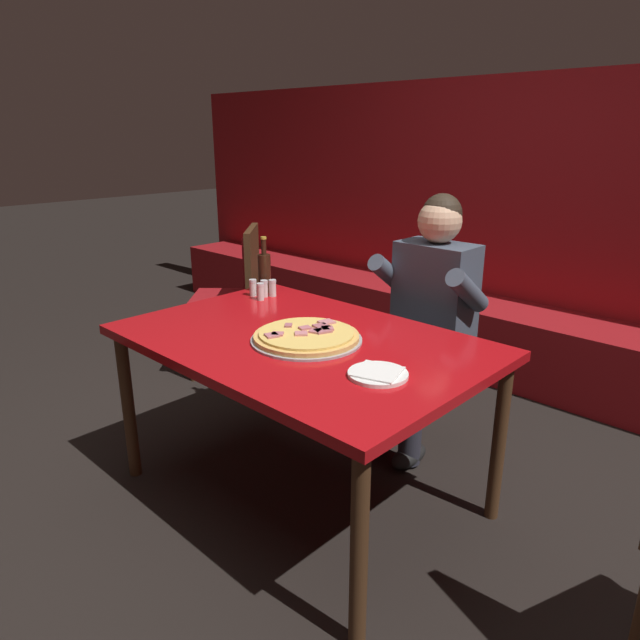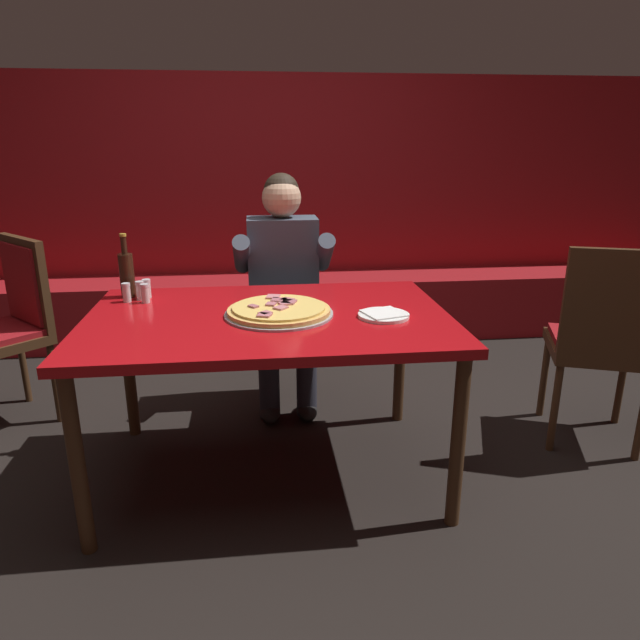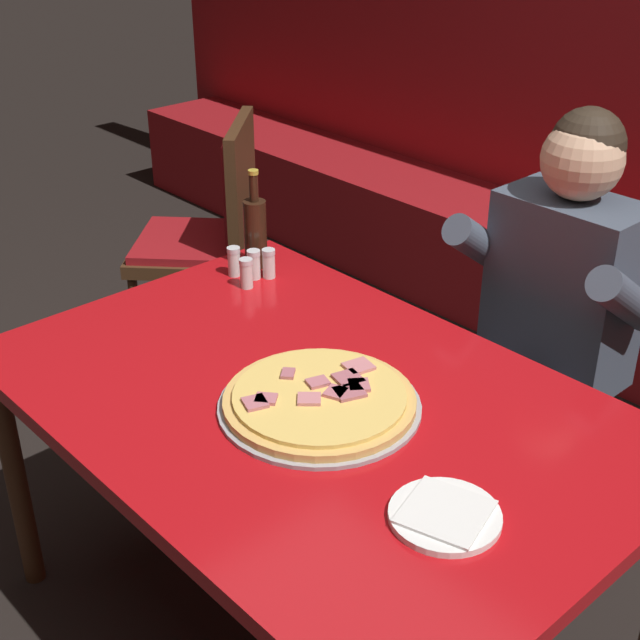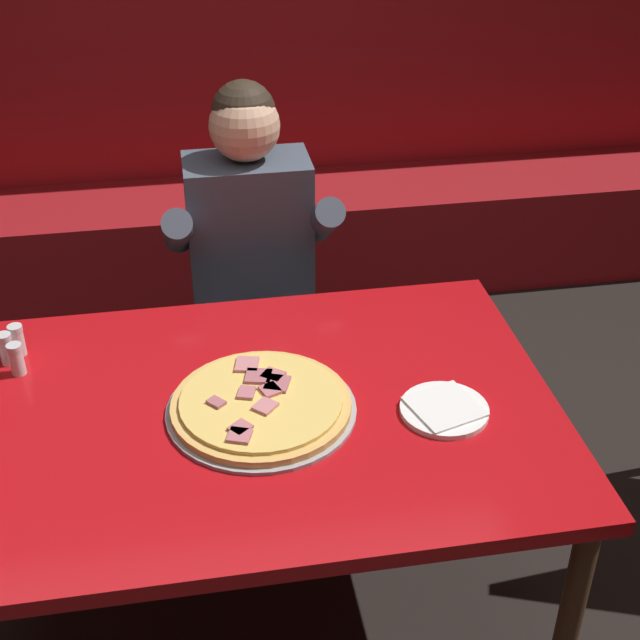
{
  "view_description": "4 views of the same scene",
  "coord_description": "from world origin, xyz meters",
  "px_view_note": "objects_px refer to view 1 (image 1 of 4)",
  "views": [
    {
      "loc": [
        1.57,
        -1.53,
        1.55
      ],
      "look_at": [
        -0.02,
        0.13,
        0.79
      ],
      "focal_mm": 32.0,
      "sensor_mm": 36.0,
      "label": 1
    },
    {
      "loc": [
        -0.05,
        -2.27,
        1.44
      ],
      "look_at": [
        0.22,
        0.01,
        0.71
      ],
      "focal_mm": 32.0,
      "sensor_mm": 36.0,
      "label": 2
    },
    {
      "loc": [
        1.25,
        -1.12,
        1.85
      ],
      "look_at": [
        -0.12,
        0.14,
        0.85
      ],
      "focal_mm": 50.0,
      "sensor_mm": 36.0,
      "label": 3
    },
    {
      "loc": [
        -0.1,
        -1.67,
        2.06
      ],
      "look_at": [
        0.21,
        0.14,
        0.89
      ],
      "focal_mm": 50.0,
      "sensor_mm": 36.0,
      "label": 4
    }
  ],
  "objects_px": {
    "pizza": "(307,336)",
    "diner_seated_blue_shirt": "(424,313)",
    "beer_bottle": "(265,272)",
    "main_dining_table": "(301,353)",
    "shaker_parmesan": "(253,288)",
    "shaker_black_pepper": "(273,289)",
    "shaker_oregano": "(264,289)",
    "plate_white_paper": "(378,374)",
    "dining_chair_far_right": "(235,290)",
    "shaker_red_pepper_flakes": "(261,292)"
  },
  "relations": [
    {
      "from": "beer_bottle",
      "to": "shaker_parmesan",
      "type": "distance_m",
      "value": 0.11
    },
    {
      "from": "beer_bottle",
      "to": "shaker_black_pepper",
      "type": "distance_m",
      "value": 0.11
    },
    {
      "from": "shaker_oregano",
      "to": "diner_seated_blue_shirt",
      "type": "bearing_deg",
      "value": 33.61
    },
    {
      "from": "main_dining_table",
      "to": "shaker_oregano",
      "type": "relative_size",
      "value": 17.42
    },
    {
      "from": "shaker_black_pepper",
      "to": "diner_seated_blue_shirt",
      "type": "height_order",
      "value": "diner_seated_blue_shirt"
    },
    {
      "from": "plate_white_paper",
      "to": "beer_bottle",
      "type": "distance_m",
      "value": 1.19
    },
    {
      "from": "main_dining_table",
      "to": "beer_bottle",
      "type": "bearing_deg",
      "value": 150.76
    },
    {
      "from": "beer_bottle",
      "to": "diner_seated_blue_shirt",
      "type": "height_order",
      "value": "diner_seated_blue_shirt"
    },
    {
      "from": "pizza",
      "to": "diner_seated_blue_shirt",
      "type": "height_order",
      "value": "diner_seated_blue_shirt"
    },
    {
      "from": "pizza",
      "to": "shaker_oregano",
      "type": "bearing_deg",
      "value": 153.3
    },
    {
      "from": "shaker_oregano",
      "to": "diner_seated_blue_shirt",
      "type": "xyz_separation_m",
      "value": [
        0.67,
        0.45,
        -0.08
      ]
    },
    {
      "from": "beer_bottle",
      "to": "shaker_black_pepper",
      "type": "relative_size",
      "value": 3.4
    },
    {
      "from": "diner_seated_blue_shirt",
      "to": "plate_white_paper",
      "type": "bearing_deg",
      "value": -66.38
    },
    {
      "from": "plate_white_paper",
      "to": "beer_bottle",
      "type": "xyz_separation_m",
      "value": [
        -1.1,
        0.44,
        0.1
      ]
    },
    {
      "from": "shaker_parmesan",
      "to": "diner_seated_blue_shirt",
      "type": "distance_m",
      "value": 0.87
    },
    {
      "from": "pizza",
      "to": "plate_white_paper",
      "type": "distance_m",
      "value": 0.43
    },
    {
      "from": "shaker_parmesan",
      "to": "diner_seated_blue_shirt",
      "type": "height_order",
      "value": "diner_seated_blue_shirt"
    },
    {
      "from": "shaker_parmesan",
      "to": "dining_chair_far_right",
      "type": "distance_m",
      "value": 0.85
    },
    {
      "from": "main_dining_table",
      "to": "pizza",
      "type": "bearing_deg",
      "value": -17.41
    },
    {
      "from": "main_dining_table",
      "to": "plate_white_paper",
      "type": "distance_m",
      "value": 0.48
    },
    {
      "from": "main_dining_table",
      "to": "shaker_black_pepper",
      "type": "height_order",
      "value": "shaker_black_pepper"
    },
    {
      "from": "main_dining_table",
      "to": "shaker_parmesan",
      "type": "height_order",
      "value": "shaker_parmesan"
    },
    {
      "from": "dining_chair_far_right",
      "to": "shaker_oregano",
      "type": "bearing_deg",
      "value": -27.54
    },
    {
      "from": "shaker_black_pepper",
      "to": "shaker_oregano",
      "type": "height_order",
      "value": "same"
    },
    {
      "from": "shaker_parmesan",
      "to": "shaker_oregano",
      "type": "distance_m",
      "value": 0.06
    },
    {
      "from": "pizza",
      "to": "shaker_red_pepper_flakes",
      "type": "height_order",
      "value": "shaker_red_pepper_flakes"
    },
    {
      "from": "beer_bottle",
      "to": "shaker_parmesan",
      "type": "height_order",
      "value": "beer_bottle"
    },
    {
      "from": "shaker_black_pepper",
      "to": "shaker_oregano",
      "type": "distance_m",
      "value": 0.04
    },
    {
      "from": "shaker_parmesan",
      "to": "plate_white_paper",
      "type": "bearing_deg",
      "value": -18.03
    },
    {
      "from": "pizza",
      "to": "beer_bottle",
      "type": "distance_m",
      "value": 0.77
    },
    {
      "from": "beer_bottle",
      "to": "dining_chair_far_right",
      "type": "distance_m",
      "value": 0.83
    },
    {
      "from": "beer_bottle",
      "to": "main_dining_table",
      "type": "bearing_deg",
      "value": -29.24
    },
    {
      "from": "shaker_parmesan",
      "to": "shaker_red_pepper_flakes",
      "type": "xyz_separation_m",
      "value": [
        0.09,
        -0.02,
        0.0
      ]
    },
    {
      "from": "main_dining_table",
      "to": "beer_bottle",
      "type": "height_order",
      "value": "beer_bottle"
    },
    {
      "from": "shaker_red_pepper_flakes",
      "to": "dining_chair_far_right",
      "type": "xyz_separation_m",
      "value": [
        -0.79,
        0.45,
        -0.23
      ]
    },
    {
      "from": "shaker_parmesan",
      "to": "dining_chair_far_right",
      "type": "height_order",
      "value": "dining_chair_far_right"
    },
    {
      "from": "plate_white_paper",
      "to": "shaker_black_pepper",
      "type": "bearing_deg",
      "value": 157.5
    },
    {
      "from": "shaker_oregano",
      "to": "shaker_black_pepper",
      "type": "bearing_deg",
      "value": 56.58
    },
    {
      "from": "shaker_oregano",
      "to": "dining_chair_far_right",
      "type": "distance_m",
      "value": 0.88
    },
    {
      "from": "beer_bottle",
      "to": "shaker_oregano",
      "type": "xyz_separation_m",
      "value": [
        0.06,
        -0.06,
        -0.07
      ]
    },
    {
      "from": "beer_bottle",
      "to": "shaker_black_pepper",
      "type": "xyz_separation_m",
      "value": [
        0.09,
        -0.02,
        -0.07
      ]
    },
    {
      "from": "shaker_parmesan",
      "to": "dining_chair_far_right",
      "type": "relative_size",
      "value": 0.09
    },
    {
      "from": "plate_white_paper",
      "to": "dining_chair_far_right",
      "type": "xyz_separation_m",
      "value": [
        -1.79,
        0.78,
        -0.2
      ]
    },
    {
      "from": "shaker_oregano",
      "to": "shaker_red_pepper_flakes",
      "type": "distance_m",
      "value": 0.06
    },
    {
      "from": "plate_white_paper",
      "to": "dining_chair_far_right",
      "type": "height_order",
      "value": "dining_chair_far_right"
    },
    {
      "from": "pizza",
      "to": "diner_seated_blue_shirt",
      "type": "distance_m",
      "value": 0.76
    },
    {
      "from": "shaker_red_pepper_flakes",
      "to": "main_dining_table",
      "type": "bearing_deg",
      "value": -24.27
    },
    {
      "from": "diner_seated_blue_shirt",
      "to": "shaker_parmesan",
      "type": "bearing_deg",
      "value": -146.76
    },
    {
      "from": "shaker_black_pepper",
      "to": "dining_chair_far_right",
      "type": "relative_size",
      "value": 0.09
    },
    {
      "from": "plate_white_paper",
      "to": "shaker_oregano",
      "type": "bearing_deg",
      "value": 159.66
    }
  ]
}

